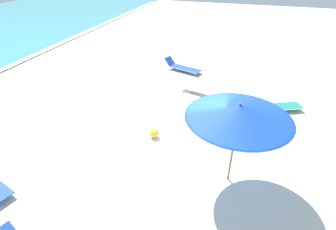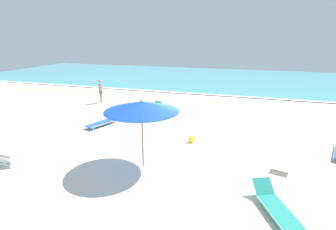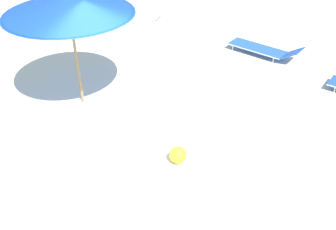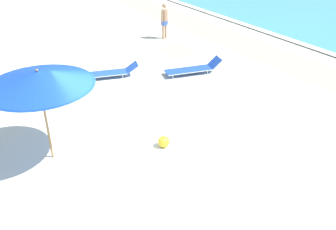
% 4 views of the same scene
% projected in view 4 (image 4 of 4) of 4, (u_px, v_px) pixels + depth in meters
% --- Properties ---
extents(ground_plane, '(60.00, 60.00, 0.16)m').
position_uv_depth(ground_plane, '(125.00, 161.00, 10.28)').
color(ground_plane, beige).
extents(beach_umbrella, '(2.75, 2.75, 2.62)m').
position_uv_depth(beach_umbrella, '(38.00, 79.00, 9.12)').
color(beach_umbrella, '#9E7547').
rests_on(beach_umbrella, ground_plane).
extents(sun_lounger_beside_umbrella, '(1.28, 2.24, 0.49)m').
position_uv_depth(sun_lounger_beside_umbrella, '(111.00, 72.00, 14.87)').
color(sun_lounger_beside_umbrella, blue).
rests_on(sun_lounger_beside_umbrella, ground_plane).
extents(sun_lounger_mid_beach_solo, '(1.22, 2.39, 0.55)m').
position_uv_depth(sun_lounger_mid_beach_solo, '(194.00, 68.00, 15.18)').
color(sun_lounger_mid_beach_solo, blue).
rests_on(sun_lounger_mid_beach_solo, ground_plane).
extents(beachgoer_wading_adult, '(0.27, 0.44, 1.76)m').
position_uv_depth(beachgoer_wading_adult, '(164.00, 19.00, 18.62)').
color(beachgoer_wading_adult, '#A37A5B').
rests_on(beachgoer_wading_adult, ground_plane).
extents(beach_ball, '(0.34, 0.34, 0.34)m').
position_uv_depth(beach_ball, '(164.00, 142.00, 10.65)').
color(beach_ball, yellow).
rests_on(beach_ball, ground_plane).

